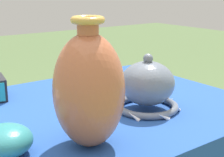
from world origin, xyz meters
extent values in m
cylinder|color=#38383D|center=(0.47, 0.34, 0.35)|extent=(0.04, 0.04, 0.71)
cube|color=#38383D|center=(0.00, 0.00, 0.72)|extent=(1.05, 0.78, 0.03)
cube|color=#234C9E|center=(0.00, 0.00, 0.74)|extent=(1.07, 0.80, 0.01)
ellipsoid|color=#BC6642|center=(-0.14, -0.23, 0.89)|extent=(0.18, 0.18, 0.28)
cylinder|color=#BC6642|center=(-0.14, -0.23, 1.04)|extent=(0.05, 0.05, 0.03)
torus|color=gold|center=(-0.14, -0.23, 1.06)|extent=(0.08, 0.08, 0.02)
torus|color=slate|center=(0.15, -0.13, 0.76)|extent=(0.20, 0.20, 0.02)
ellipsoid|color=slate|center=(0.15, -0.13, 0.83)|extent=(0.17, 0.17, 0.14)
sphere|color=slate|center=(0.15, -0.13, 0.91)|extent=(0.03, 0.03, 0.03)
cone|color=white|center=(0.25, -0.13, 0.76)|extent=(0.01, 0.04, 0.03)
cone|color=white|center=(0.21, -0.05, 0.76)|extent=(0.04, 0.04, 0.03)
cone|color=white|center=(0.13, -0.03, 0.76)|extent=(0.04, 0.02, 0.03)
cone|color=white|center=(0.06, -0.08, 0.76)|extent=(0.03, 0.04, 0.03)
cone|color=white|center=(0.06, -0.17, 0.76)|extent=(0.03, 0.04, 0.03)
cone|color=white|center=(0.13, -0.23, 0.76)|extent=(0.04, 0.02, 0.03)
cone|color=white|center=(0.21, -0.21, 0.76)|extent=(0.04, 0.04, 0.03)
ellipsoid|color=teal|center=(-0.33, -0.16, 0.78)|extent=(0.13, 0.13, 0.07)
camera|label=1|loc=(-0.56, -0.90, 1.13)|focal=55.00mm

